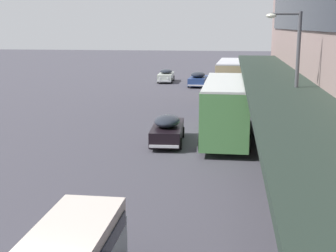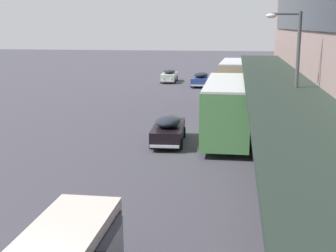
# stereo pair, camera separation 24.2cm
# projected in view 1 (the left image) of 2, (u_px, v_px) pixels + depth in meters

# --- Properties ---
(transit_bus_kerbside_front) EXTENTS (2.74, 9.52, 3.44)m
(transit_bus_kerbside_front) POSITION_uv_depth(u_px,v_px,m) (226.00, 106.00, 27.39)
(transit_bus_kerbside_front) COLOR #51904D
(transit_bus_kerbside_front) RESTS_ON ground
(transit_bus_kerbside_rear) EXTENTS (2.97, 9.18, 3.22)m
(transit_bus_kerbside_rear) POSITION_uv_depth(u_px,v_px,m) (231.00, 75.00, 45.95)
(transit_bus_kerbside_rear) COLOR tan
(transit_bus_kerbside_rear) RESTS_ON ground
(sedan_oncoming_rear) EXTENTS (1.96, 4.76, 1.64)m
(sedan_oncoming_rear) POSITION_uv_depth(u_px,v_px,m) (167.00, 129.00, 26.59)
(sedan_oncoming_rear) COLOR black
(sedan_oncoming_rear) RESTS_ON ground
(sedan_trailing_mid) EXTENTS (1.92, 4.77, 1.52)m
(sedan_trailing_mid) POSITION_uv_depth(u_px,v_px,m) (166.00, 76.00, 55.75)
(sedan_trailing_mid) COLOR beige
(sedan_trailing_mid) RESTS_ON ground
(sedan_far_back) EXTENTS (2.08, 4.70, 1.64)m
(sedan_far_back) POSITION_uv_depth(u_px,v_px,m) (198.00, 79.00, 51.70)
(sedan_far_back) COLOR navy
(sedan_far_back) RESTS_ON ground
(sedan_oncoming_front) EXTENTS (1.93, 4.88, 1.55)m
(sedan_oncoming_front) POSITION_uv_depth(u_px,v_px,m) (223.00, 102.00, 36.08)
(sedan_oncoming_front) COLOR navy
(sedan_oncoming_front) RESTS_ON ground
(street_lamp) EXTENTS (1.50, 0.28, 7.01)m
(street_lamp) POSITION_uv_depth(u_px,v_px,m) (293.00, 81.00, 20.24)
(street_lamp) COLOR #4C4C51
(street_lamp) RESTS_ON sidewalk_kerb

